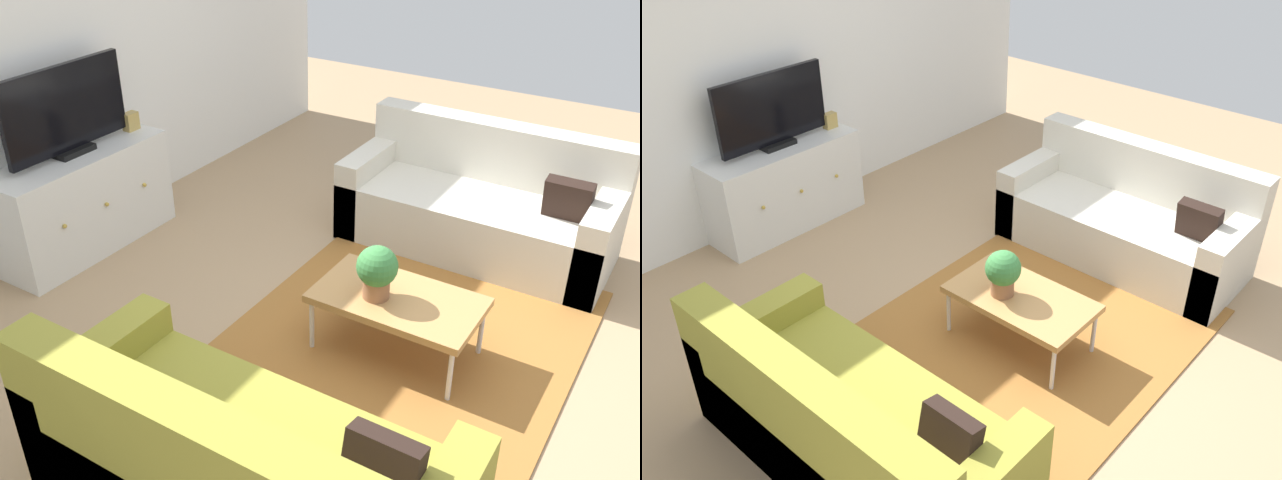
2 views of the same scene
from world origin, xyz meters
TOP-DOWN VIEW (x-y plane):
  - ground_plane at (0.00, 0.00)m, footprint 10.00×10.00m
  - wall_back at (0.00, 2.55)m, footprint 6.40×0.12m
  - area_rug at (0.00, -0.15)m, footprint 2.50×1.90m
  - couch_left_side at (-1.43, -0.10)m, footprint 0.82×1.87m
  - couch_right_side at (1.43, -0.10)m, footprint 0.82×1.87m
  - coffee_table at (-0.01, -0.15)m, footprint 0.53×0.92m
  - potted_plant at (-0.07, -0.04)m, footprint 0.23×0.23m
  - tv_console at (-0.08, 2.27)m, footprint 1.30×0.47m
  - flat_screen_tv at (-0.08, 2.29)m, footprint 0.97×0.16m
  - mantel_clock at (0.46, 2.27)m, footprint 0.11×0.07m

SIDE VIEW (x-z plane):
  - ground_plane at x=0.00m, z-range 0.00..0.00m
  - area_rug at x=0.00m, z-range 0.00..0.01m
  - couch_left_side at x=-1.43m, z-range -0.14..0.71m
  - couch_right_side at x=1.43m, z-range -0.14..0.71m
  - coffee_table at x=-0.01m, z-range 0.16..0.54m
  - tv_console at x=-0.08m, z-range 0.00..0.72m
  - potted_plant at x=-0.07m, z-range 0.39..0.71m
  - mantel_clock at x=0.46m, z-range 0.72..0.85m
  - flat_screen_tv at x=-0.08m, z-range 0.72..1.32m
  - wall_back at x=0.00m, z-range 0.00..2.70m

